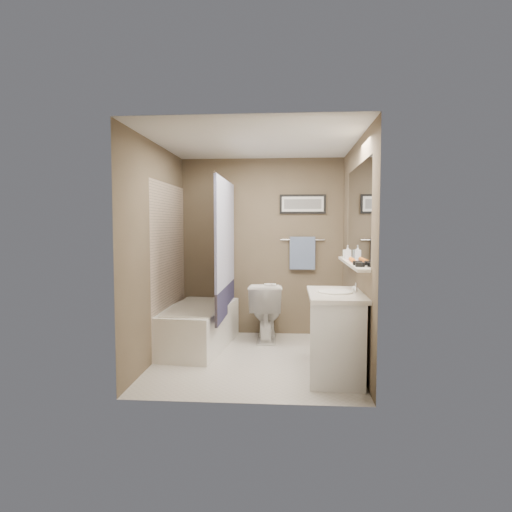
# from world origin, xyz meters

# --- Properties ---
(ground) EXTENTS (2.50, 2.50, 0.00)m
(ground) POSITION_xyz_m (0.00, 0.00, 0.00)
(ground) COLOR beige
(ground) RESTS_ON ground
(ceiling) EXTENTS (2.20, 2.50, 0.04)m
(ceiling) POSITION_xyz_m (0.00, 0.00, 2.38)
(ceiling) COLOR silver
(ceiling) RESTS_ON wall_back
(wall_back) EXTENTS (2.20, 0.04, 2.40)m
(wall_back) POSITION_xyz_m (0.00, 1.23, 1.20)
(wall_back) COLOR brown
(wall_back) RESTS_ON ground
(wall_front) EXTENTS (2.20, 0.04, 2.40)m
(wall_front) POSITION_xyz_m (0.00, -1.23, 1.20)
(wall_front) COLOR brown
(wall_front) RESTS_ON ground
(wall_left) EXTENTS (0.04, 2.50, 2.40)m
(wall_left) POSITION_xyz_m (-1.08, 0.00, 1.20)
(wall_left) COLOR brown
(wall_left) RESTS_ON ground
(wall_right) EXTENTS (0.04, 2.50, 2.40)m
(wall_right) POSITION_xyz_m (1.08, 0.00, 1.20)
(wall_right) COLOR brown
(wall_right) RESTS_ON ground
(tile_surround) EXTENTS (0.02, 1.55, 2.00)m
(tile_surround) POSITION_xyz_m (-1.09, 0.50, 1.00)
(tile_surround) COLOR #C7AE97
(tile_surround) RESTS_ON wall_left
(curtain_rod) EXTENTS (0.02, 1.55, 0.02)m
(curtain_rod) POSITION_xyz_m (-0.40, 0.50, 2.05)
(curtain_rod) COLOR silver
(curtain_rod) RESTS_ON wall_left
(curtain_upper) EXTENTS (0.03, 1.45, 1.28)m
(curtain_upper) POSITION_xyz_m (-0.40, 0.50, 1.40)
(curtain_upper) COLOR silver
(curtain_upper) RESTS_ON curtain_rod
(curtain_lower) EXTENTS (0.03, 1.45, 0.36)m
(curtain_lower) POSITION_xyz_m (-0.40, 0.50, 0.58)
(curtain_lower) COLOR #2A284A
(curtain_lower) RESTS_ON curtain_rod
(mirror) EXTENTS (0.02, 1.60, 1.00)m
(mirror) POSITION_xyz_m (1.09, -0.15, 1.62)
(mirror) COLOR silver
(mirror) RESTS_ON wall_right
(shelf) EXTENTS (0.12, 1.60, 0.03)m
(shelf) POSITION_xyz_m (1.04, -0.15, 1.10)
(shelf) COLOR silver
(shelf) RESTS_ON wall_right
(towel_bar) EXTENTS (0.60, 0.02, 0.02)m
(towel_bar) POSITION_xyz_m (0.55, 1.22, 1.30)
(towel_bar) COLOR silver
(towel_bar) RESTS_ON wall_back
(towel) EXTENTS (0.34, 0.05, 0.44)m
(towel) POSITION_xyz_m (0.55, 1.20, 1.12)
(towel) COLOR #839BBF
(towel) RESTS_ON towel_bar
(art_frame) EXTENTS (0.62, 0.02, 0.26)m
(art_frame) POSITION_xyz_m (0.55, 1.23, 1.78)
(art_frame) COLOR black
(art_frame) RESTS_ON wall_back
(art_mat) EXTENTS (0.56, 0.00, 0.20)m
(art_mat) POSITION_xyz_m (0.55, 1.22, 1.78)
(art_mat) COLOR white
(art_mat) RESTS_ON art_frame
(art_image) EXTENTS (0.50, 0.00, 0.13)m
(art_image) POSITION_xyz_m (0.55, 1.22, 1.78)
(art_image) COLOR #595959
(art_image) RESTS_ON art_mat
(door) EXTENTS (0.80, 0.02, 2.00)m
(door) POSITION_xyz_m (0.55, -1.24, 1.00)
(door) COLOR silver
(door) RESTS_ON wall_front
(door_handle) EXTENTS (0.10, 0.02, 0.02)m
(door_handle) POSITION_xyz_m (0.22, -1.19, 1.00)
(door_handle) COLOR silver
(door_handle) RESTS_ON door
(bathtub) EXTENTS (0.86, 1.57, 0.50)m
(bathtub) POSITION_xyz_m (-0.75, 0.47, 0.25)
(bathtub) COLOR white
(bathtub) RESTS_ON ground
(tub_rim) EXTENTS (0.56, 1.36, 0.02)m
(tub_rim) POSITION_xyz_m (-0.75, 0.47, 0.50)
(tub_rim) COLOR beige
(tub_rim) RESTS_ON bathtub
(toilet) EXTENTS (0.44, 0.75, 0.76)m
(toilet) POSITION_xyz_m (0.07, 0.89, 0.38)
(toilet) COLOR white
(toilet) RESTS_ON ground
(vanity) EXTENTS (0.56, 0.93, 0.80)m
(vanity) POSITION_xyz_m (0.85, -0.50, 0.40)
(vanity) COLOR silver
(vanity) RESTS_ON ground
(countertop) EXTENTS (0.54, 0.96, 0.04)m
(countertop) POSITION_xyz_m (0.84, -0.50, 0.82)
(countertop) COLOR beige
(countertop) RESTS_ON vanity
(sink_basin) EXTENTS (0.34, 0.34, 0.01)m
(sink_basin) POSITION_xyz_m (0.83, -0.50, 0.85)
(sink_basin) COLOR white
(sink_basin) RESTS_ON countertop
(faucet_spout) EXTENTS (0.02, 0.02, 0.10)m
(faucet_spout) POSITION_xyz_m (1.03, -0.50, 0.89)
(faucet_spout) COLOR white
(faucet_spout) RESTS_ON countertop
(faucet_knob) EXTENTS (0.05, 0.05, 0.05)m
(faucet_knob) POSITION_xyz_m (1.03, -0.40, 0.87)
(faucet_knob) COLOR white
(faucet_knob) RESTS_ON countertop
(candle_bowl_near) EXTENTS (0.09, 0.09, 0.04)m
(candle_bowl_near) POSITION_xyz_m (1.04, -0.71, 1.14)
(candle_bowl_near) COLOR black
(candle_bowl_near) RESTS_ON shelf
(candle_bowl_far) EXTENTS (0.09, 0.09, 0.04)m
(candle_bowl_far) POSITION_xyz_m (1.04, -0.54, 1.14)
(candle_bowl_far) COLOR black
(candle_bowl_far) RESTS_ON shelf
(hair_brush_front) EXTENTS (0.06, 0.22, 0.04)m
(hair_brush_front) POSITION_xyz_m (1.04, -0.24, 1.14)
(hair_brush_front) COLOR orange
(hair_brush_front) RESTS_ON shelf
(hair_brush_back) EXTENTS (0.05, 0.22, 0.04)m
(hair_brush_back) POSITION_xyz_m (1.04, -0.10, 1.14)
(hair_brush_back) COLOR orange
(hair_brush_back) RESTS_ON shelf
(pink_comb) EXTENTS (0.04, 0.16, 0.01)m
(pink_comb) POSITION_xyz_m (1.04, 0.07, 1.12)
(pink_comb) COLOR #CD7D9A
(pink_comb) RESTS_ON shelf
(glass_jar) EXTENTS (0.08, 0.08, 0.10)m
(glass_jar) POSITION_xyz_m (1.04, 0.35, 1.17)
(glass_jar) COLOR white
(glass_jar) RESTS_ON shelf
(soap_bottle) EXTENTS (0.07, 0.07, 0.16)m
(soap_bottle) POSITION_xyz_m (1.04, 0.23, 1.19)
(soap_bottle) COLOR #999999
(soap_bottle) RESTS_ON shelf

